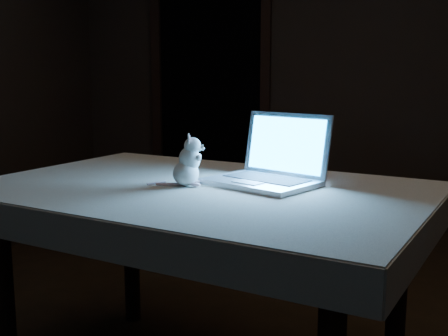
% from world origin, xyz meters
% --- Properties ---
extents(back_wall, '(4.50, 0.04, 2.60)m').
position_xyz_m(back_wall, '(0.00, 2.50, 1.30)').
color(back_wall, black).
rests_on(back_wall, ground).
extents(doorway, '(1.06, 0.36, 2.13)m').
position_xyz_m(doorway, '(-1.10, 2.50, 1.06)').
color(doorway, black).
rests_on(doorway, back_wall).
extents(table, '(1.75, 1.35, 0.83)m').
position_xyz_m(table, '(-0.30, -0.20, 0.42)').
color(table, black).
rests_on(table, floor).
extents(tablecloth, '(1.90, 1.50, 0.12)m').
position_xyz_m(tablecloth, '(-0.29, -0.15, 0.78)').
color(tablecloth, beige).
rests_on(tablecloth, table).
extents(laptop, '(0.51, 0.49, 0.27)m').
position_xyz_m(laptop, '(-0.08, -0.12, 0.98)').
color(laptop, silver).
rests_on(laptop, tablecloth).
extents(plush_mouse, '(0.18, 0.18, 0.20)m').
position_xyz_m(plush_mouse, '(-0.35, -0.21, 0.94)').
color(plush_mouse, silver).
rests_on(plush_mouse, tablecloth).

